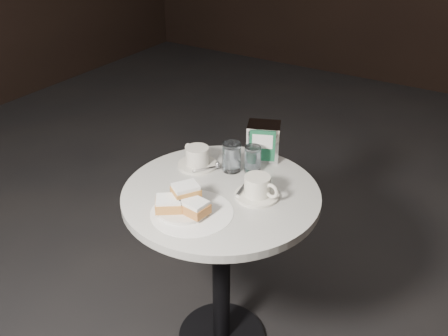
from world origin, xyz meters
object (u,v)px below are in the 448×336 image
Objects in this scene: coffee_cup_left at (197,158)px; coffee_cup_right at (258,188)px; water_glass_left at (232,157)px; beignet_plate at (183,203)px; cafe_table at (221,236)px; water_glass_right at (253,159)px; napkin_dispenser at (263,141)px.

coffee_cup_right is at bearing 9.19° from coffee_cup_left.
water_glass_left is (0.13, 0.04, 0.02)m from coffee_cup_left.
beignet_plate is at bearing -88.92° from water_glass_left.
cafe_table is 3.43× the size of beignet_plate.
water_glass_right reaches higher than coffee_cup_left.
water_glass_right is (0.06, 0.35, 0.02)m from beignet_plate.
water_glass_left is at bearing -133.20° from napkin_dispenser.
napkin_dispenser is at bearing 69.91° from water_glass_left.
coffee_cup_left is (-0.17, 0.11, 0.23)m from cafe_table.
water_glass_right is (0.20, 0.08, 0.01)m from coffee_cup_left.
water_glass_left is at bearing 153.10° from coffee_cup_right.
coffee_cup_left is (-0.13, 0.28, 0.00)m from beignet_plate.
water_glass_left is 0.74× the size of napkin_dispenser.
coffee_cup_right is at bearing 16.66° from cafe_table.
beignet_plate is at bearing -100.09° from water_glass_right.
beignet_plate is 0.26m from coffee_cup_right.
cafe_table is 3.78× the size of coffee_cup_left.
beignet_plate is at bearing -119.03° from napkin_dispenser.
napkin_dispenser is (-0.01, 0.11, 0.02)m from water_glass_right.
coffee_cup_right reaches higher than coffee_cup_left.
water_glass_left is at bearing 40.01° from coffee_cup_left.
water_glass_left reaches higher than beignet_plate.
coffee_cup_right is (0.12, 0.04, 0.23)m from cafe_table.
cafe_table is at bearing 76.58° from beignet_plate.
napkin_dispenser is (0.05, 0.46, 0.04)m from beignet_plate.
coffee_cup_left is 1.16× the size of coffee_cup_right.
beignet_plate is 0.31m from coffee_cup_left.
water_glass_left reaches higher than coffee_cup_left.
coffee_cup_right is 0.18m from water_glass_right.
coffee_cup_left is at bearing -162.26° from water_glass_left.
napkin_dispenser reaches higher than coffee_cup_right.
water_glass_left is (-0.01, 0.32, 0.02)m from beignet_plate.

